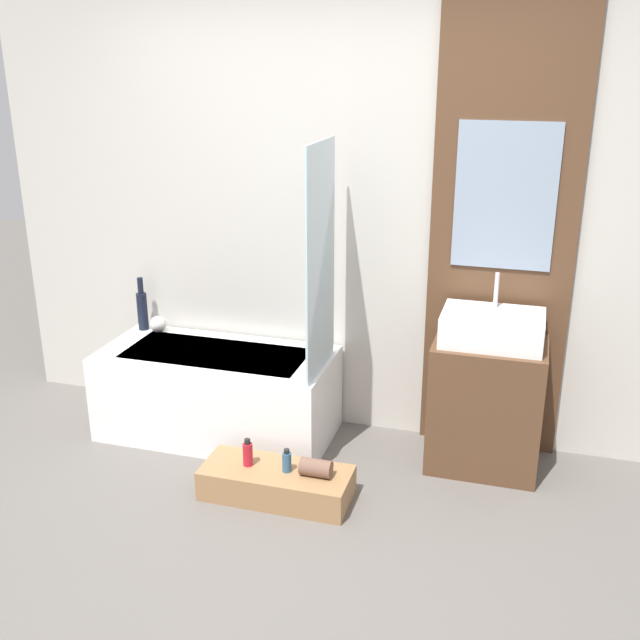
# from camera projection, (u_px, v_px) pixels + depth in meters

# --- Properties ---
(ground_plane) EXTENTS (12.00, 12.00, 0.00)m
(ground_plane) POSITION_uv_depth(u_px,v_px,m) (242.00, 578.00, 3.29)
(ground_plane) COLOR #605B56
(wall_tiled_back) EXTENTS (4.20, 0.06, 2.60)m
(wall_tiled_back) POSITION_uv_depth(u_px,v_px,m) (338.00, 215.00, 4.27)
(wall_tiled_back) COLOR beige
(wall_tiled_back) RESTS_ON ground_plane
(wall_wood_accent) EXTENTS (0.77, 0.04, 2.60)m
(wall_wood_accent) POSITION_uv_depth(u_px,v_px,m) (503.00, 224.00, 3.98)
(wall_wood_accent) COLOR brown
(wall_wood_accent) RESTS_ON ground_plane
(bathtub) EXTENTS (1.37, 0.64, 0.52)m
(bathtub) POSITION_uv_depth(u_px,v_px,m) (218.00, 393.00, 4.46)
(bathtub) COLOR white
(bathtub) RESTS_ON ground_plane
(glass_shower_screen) EXTENTS (0.01, 0.50, 1.24)m
(glass_shower_screen) POSITION_uv_depth(u_px,v_px,m) (320.00, 261.00, 3.94)
(glass_shower_screen) COLOR silver
(glass_shower_screen) RESTS_ON bathtub
(wooden_step_bench) EXTENTS (0.77, 0.32, 0.16)m
(wooden_step_bench) POSITION_uv_depth(u_px,v_px,m) (277.00, 483.00, 3.86)
(wooden_step_bench) COLOR #997047
(wooden_step_bench) RESTS_ON ground_plane
(vanity_cabinet) EXTENTS (0.59, 0.45, 0.73)m
(vanity_cabinet) POSITION_uv_depth(u_px,v_px,m) (486.00, 405.00, 4.08)
(vanity_cabinet) COLOR brown
(vanity_cabinet) RESTS_ON ground_plane
(sink) EXTENTS (0.53, 0.37, 0.36)m
(sink) POSITION_uv_depth(u_px,v_px,m) (492.00, 328.00, 3.93)
(sink) COLOR white
(sink) RESTS_ON vanity_cabinet
(vase_tall_dark) EXTENTS (0.06, 0.06, 0.34)m
(vase_tall_dark) POSITION_uv_depth(u_px,v_px,m) (142.00, 308.00, 4.70)
(vase_tall_dark) COLOR black
(vase_tall_dark) RESTS_ON bathtub
(vase_round_light) EXTENTS (0.10, 0.10, 0.10)m
(vase_round_light) POSITION_uv_depth(u_px,v_px,m) (158.00, 324.00, 4.68)
(vase_round_light) COLOR silver
(vase_round_light) RESTS_ON bathtub
(bottle_soap_primary) EXTENTS (0.05, 0.05, 0.15)m
(bottle_soap_primary) POSITION_uv_depth(u_px,v_px,m) (248.00, 453.00, 3.85)
(bottle_soap_primary) COLOR #B21928
(bottle_soap_primary) RESTS_ON wooden_step_bench
(bottle_soap_secondary) EXTENTS (0.05, 0.05, 0.13)m
(bottle_soap_secondary) POSITION_uv_depth(u_px,v_px,m) (287.00, 461.00, 3.80)
(bottle_soap_secondary) COLOR #2D567A
(bottle_soap_secondary) RESTS_ON wooden_step_bench
(towel_roll) EXTENTS (0.16, 0.09, 0.09)m
(towel_roll) POSITION_uv_depth(u_px,v_px,m) (316.00, 468.00, 3.76)
(towel_roll) COLOR brown
(towel_roll) RESTS_ON wooden_step_bench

